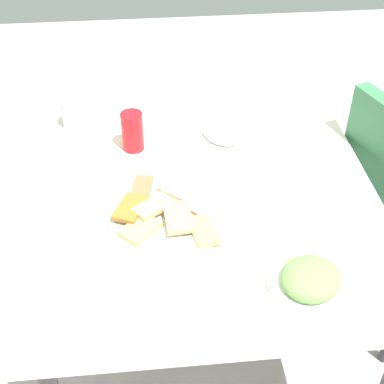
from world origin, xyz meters
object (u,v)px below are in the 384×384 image
object	(u,v)px
soda_can	(132,131)
fork	(64,316)
salad_plate_greens	(226,132)
drinking_glass	(73,114)
paper_napkin	(73,316)
dining_table	(206,213)
pide_platter	(168,211)
salad_plate_rice	(310,280)
spoon	(81,314)

from	to	relation	value
soda_can	fork	bearing A→B (deg)	-14.50
salad_plate_greens	fork	world-z (taller)	salad_plate_greens
drinking_glass	paper_napkin	world-z (taller)	drinking_glass
dining_table	pide_platter	size ratio (longest dim) A/B	3.15
salad_plate_greens	salad_plate_rice	world-z (taller)	salad_plate_rice
paper_napkin	fork	size ratio (longest dim) A/B	0.63
salad_plate_greens	drinking_glass	xyz separation A→B (m)	(-0.11, -0.47, 0.03)
pide_platter	spoon	bearing A→B (deg)	-34.16
dining_table	spoon	xyz separation A→B (m)	(0.39, -0.32, 0.08)
salad_plate_greens	spoon	size ratio (longest dim) A/B	1.15
spoon	salad_plate_greens	bearing A→B (deg)	150.12
fork	paper_napkin	bearing A→B (deg)	92.83
drinking_glass	paper_napkin	xyz separation A→B (m)	(0.77, 0.04, -0.04)
drinking_glass	spoon	bearing A→B (deg)	4.48
salad_plate_rice	drinking_glass	distance (m)	0.94
pide_platter	paper_napkin	distance (m)	0.39
soda_can	drinking_glass	distance (m)	0.24
salad_plate_greens	salad_plate_rice	distance (m)	0.63
salad_plate_greens	salad_plate_rice	bearing A→B (deg)	9.48
salad_plate_rice	spoon	world-z (taller)	salad_plate_rice
salad_plate_greens	paper_napkin	xyz separation A→B (m)	(0.66, -0.43, -0.02)
dining_table	paper_napkin	bearing A→B (deg)	-40.89
drinking_glass	soda_can	bearing A→B (deg)	52.22
spoon	fork	bearing A→B (deg)	-87.70
pide_platter	paper_napkin	xyz separation A→B (m)	(0.31, -0.23, -0.01)
dining_table	soda_can	xyz separation A→B (m)	(-0.23, -0.20, 0.14)
pide_platter	salad_plate_greens	bearing A→B (deg)	149.69
fork	spoon	xyz separation A→B (m)	(0.00, 0.04, 0.00)
salad_plate_rice	soda_can	xyz separation A→B (m)	(-0.59, -0.39, 0.04)
soda_can	drinking_glass	xyz separation A→B (m)	(-0.14, -0.19, -0.02)
salad_plate_greens	soda_can	bearing A→B (deg)	-84.03
dining_table	salad_plate_rice	bearing A→B (deg)	28.49
salad_plate_rice	paper_napkin	xyz separation A→B (m)	(0.03, -0.54, -0.02)
salad_plate_rice	paper_napkin	distance (m)	0.54
pide_platter	drinking_glass	bearing A→B (deg)	-149.30
fork	spoon	world-z (taller)	same
salad_plate_rice	drinking_glass	bearing A→B (deg)	-141.92
drinking_glass	spoon	world-z (taller)	drinking_glass
dining_table	pide_platter	xyz separation A→B (m)	(0.08, -0.11, 0.09)
drinking_glass	pide_platter	bearing A→B (deg)	30.70
drinking_glass	paper_napkin	bearing A→B (deg)	3.14
pide_platter	spoon	distance (m)	0.38
salad_plate_greens	salad_plate_rice	xyz separation A→B (m)	(0.62, 0.10, 0.00)
soda_can	paper_napkin	world-z (taller)	soda_can
soda_can	paper_napkin	size ratio (longest dim) A/B	0.99
spoon	salad_plate_rice	bearing A→B (deg)	96.07
drinking_glass	fork	distance (m)	0.77
pide_platter	soda_can	distance (m)	0.33
spoon	drinking_glass	bearing A→B (deg)	-173.23
salad_plate_rice	pide_platter	bearing A→B (deg)	-132.37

